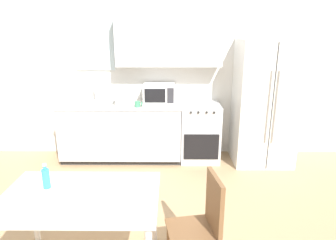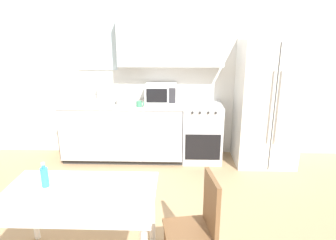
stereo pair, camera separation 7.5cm
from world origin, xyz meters
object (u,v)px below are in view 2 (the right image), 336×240
Objects in this scene: dining_table at (78,204)px; dining_chair_side at (201,221)px; oven_range at (202,132)px; drink_bottle at (45,177)px; refrigerator at (267,104)px; microwave at (161,93)px; coffee_mug at (140,104)px.

dining_chair_side reaches higher than dining_table.
oven_range is 2.75m from drink_bottle.
refrigerator is 8.47× the size of drink_bottle.
dining_chair_side is 4.12× the size of drink_bottle.
dining_table is at bearing -103.25° from microwave.
dining_table is 0.39m from drink_bottle.
dining_chair_side is (0.76, -2.22, -0.44)m from coffee_mug.
refrigerator is at bearing 40.90° from drink_bottle.
dining_chair_side is at bearing -71.06° from coffee_mug.
microwave is 2.51m from drink_bottle.
coffee_mug reaches higher than dining_chair_side.
refrigerator is (0.97, -0.07, 0.50)m from oven_range.
coffee_mug is 0.51× the size of drink_bottle.
refrigerator reaches higher than oven_range.
dining_table is at bearing -97.04° from coffee_mug.
oven_range is at bearing -14.20° from dining_chair_side.
dining_chair_side is (0.45, -2.51, -0.54)m from microwave.
drink_bottle reaches higher than oven_range.
microwave reaches higher than coffee_mug.
dining_chair_side is at bearing -116.45° from refrigerator.
dining_chair_side is (-1.17, -2.35, -0.42)m from refrigerator.
microwave reaches higher than dining_chair_side.
drink_bottle is at bearing 159.66° from dining_table.
refrigerator is at bearing 4.06° from coffee_mug.
microwave is at bearing 174.58° from refrigerator.
coffee_mug reaches higher than oven_range.
oven_range is at bearing 55.50° from drink_bottle.
dining_chair_side is at bearing -79.82° from microwave.
microwave reaches higher than oven_range.
refrigerator is 1.63m from microwave.
dining_table is (-0.58, -2.45, -0.44)m from microwave.
refrigerator reaches higher than dining_table.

